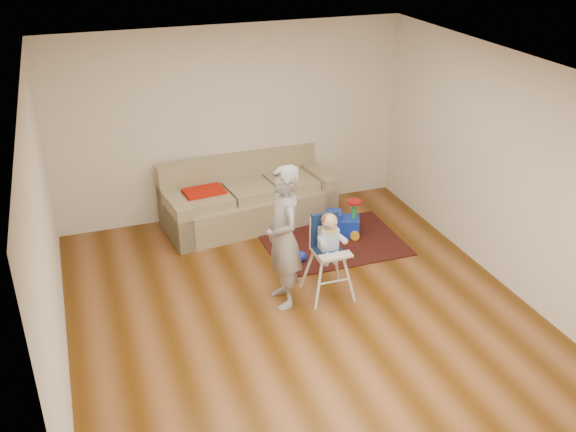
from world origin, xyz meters
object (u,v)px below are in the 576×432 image
object	(u,v)px
toy_ball	(301,256)
high_chair	(328,256)
adult	(283,238)
side_table	(195,209)
sofa	(249,193)
ride_on_toy	(342,217)

from	to	relation	value
toy_ball	high_chair	xyz separation A→B (m)	(0.03, -0.79, 0.42)
high_chair	adult	size ratio (longest dim) A/B	0.63
high_chair	adult	xyz separation A→B (m)	(-0.53, 0.02, 0.33)
side_table	high_chair	bearing A→B (deg)	-64.36
sofa	adult	size ratio (longest dim) A/B	1.48
sofa	high_chair	distance (m)	2.12
ride_on_toy	side_table	bearing A→B (deg)	176.43
sofa	ride_on_toy	bearing A→B (deg)	-42.85
toy_ball	high_chair	size ratio (longest dim) A/B	0.13
toy_ball	high_chair	world-z (taller)	high_chair
sofa	adult	bearing A→B (deg)	-102.42
ride_on_toy	adult	size ratio (longest dim) A/B	0.31
sofa	toy_ball	bearing A→B (deg)	-83.72
ride_on_toy	high_chair	size ratio (longest dim) A/B	0.49
side_table	toy_ball	distance (m)	1.81
side_table	adult	xyz separation A→B (m)	(0.54, -2.23, 0.58)
side_table	high_chair	world-z (taller)	high_chair
high_chair	sofa	bearing A→B (deg)	99.62
sofa	toy_ball	distance (m)	1.39
toy_ball	side_table	bearing A→B (deg)	125.76
high_chair	adult	distance (m)	0.63
ride_on_toy	toy_ball	distance (m)	0.96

